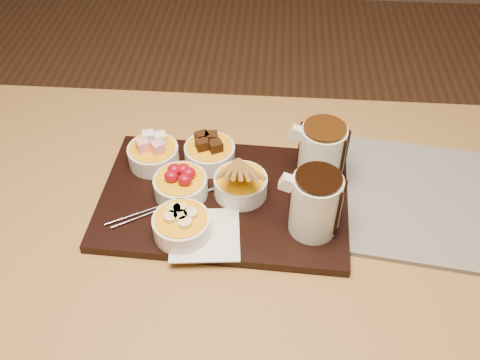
# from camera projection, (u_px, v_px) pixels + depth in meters

# --- Properties ---
(dining_table) EXTENTS (1.20, 0.80, 0.75)m
(dining_table) POSITION_uv_depth(u_px,v_px,m) (219.00, 255.00, 1.05)
(dining_table) COLOR #A3773C
(dining_table) RESTS_ON ground
(serving_board) EXTENTS (0.47, 0.32, 0.02)m
(serving_board) POSITION_uv_depth(u_px,v_px,m) (224.00, 199.00, 1.01)
(serving_board) COLOR black
(serving_board) RESTS_ON dining_table
(napkin) EXTENTS (0.13, 0.13, 0.00)m
(napkin) POSITION_uv_depth(u_px,v_px,m) (205.00, 235.00, 0.93)
(napkin) COLOR white
(napkin) RESTS_ON serving_board
(bowl_marshmallows) EXTENTS (0.10, 0.10, 0.04)m
(bowl_marshmallows) POSITION_uv_depth(u_px,v_px,m) (154.00, 155.00, 1.05)
(bowl_marshmallows) COLOR white
(bowl_marshmallows) RESTS_ON serving_board
(bowl_cake) EXTENTS (0.10, 0.10, 0.04)m
(bowl_cake) POSITION_uv_depth(u_px,v_px,m) (210.00, 154.00, 1.05)
(bowl_cake) COLOR white
(bowl_cake) RESTS_ON serving_board
(bowl_strawberries) EXTENTS (0.10, 0.10, 0.04)m
(bowl_strawberries) POSITION_uv_depth(u_px,v_px,m) (181.00, 187.00, 0.99)
(bowl_strawberries) COLOR white
(bowl_strawberries) RESTS_ON serving_board
(bowl_biscotti) EXTENTS (0.10, 0.10, 0.04)m
(bowl_biscotti) POSITION_uv_depth(u_px,v_px,m) (241.00, 186.00, 0.99)
(bowl_biscotti) COLOR white
(bowl_biscotti) RESTS_ON serving_board
(bowl_bananas) EXTENTS (0.10, 0.10, 0.04)m
(bowl_bananas) POSITION_uv_depth(u_px,v_px,m) (182.00, 226.00, 0.92)
(bowl_bananas) COLOR white
(bowl_bananas) RESTS_ON serving_board
(pitcher_dark_chocolate) EXTENTS (0.09, 0.09, 0.12)m
(pitcher_dark_chocolate) POSITION_uv_depth(u_px,v_px,m) (315.00, 204.00, 0.90)
(pitcher_dark_chocolate) COLOR silver
(pitcher_dark_chocolate) RESTS_ON serving_board
(pitcher_milk_chocolate) EXTENTS (0.09, 0.09, 0.12)m
(pitcher_milk_chocolate) POSITION_uv_depth(u_px,v_px,m) (321.00, 154.00, 1.00)
(pitcher_milk_chocolate) COLOR silver
(pitcher_milk_chocolate) RESTS_ON serving_board
(fondue_skewers) EXTENTS (0.16, 0.24, 0.01)m
(fondue_skewers) POSITION_uv_depth(u_px,v_px,m) (173.00, 202.00, 0.98)
(fondue_skewers) COLOR silver
(fondue_skewers) RESTS_ON serving_board
(newspaper) EXTENTS (0.43, 0.36, 0.01)m
(newspaper) POSITION_uv_depth(u_px,v_px,m) (424.00, 200.00, 1.01)
(newspaper) COLOR beige
(newspaper) RESTS_ON dining_table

